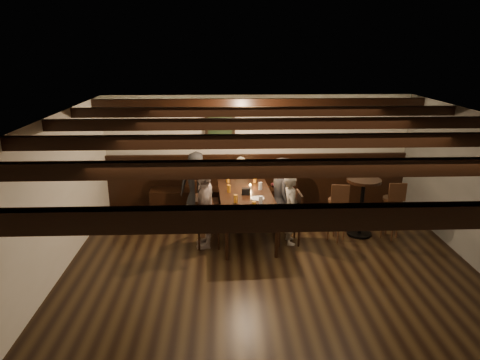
{
  "coord_description": "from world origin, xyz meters",
  "views": [
    {
      "loc": [
        -0.73,
        -5.46,
        3.39
      ],
      "look_at": [
        -0.46,
        1.3,
        1.24
      ],
      "focal_mm": 32.0,
      "sensor_mm": 36.0,
      "label": 1
    }
  ],
  "objects_px": {
    "person_right_near": "(281,191)",
    "person_right_far": "(291,209)",
    "dining_table": "(246,197)",
    "chair_left_far": "(207,231)",
    "bar_stool_right": "(391,217)",
    "person_left_near": "(204,196)",
    "person_bench_centre": "(240,185)",
    "person_bench_left": "(197,185)",
    "high_top_table": "(362,199)",
    "person_bench_right": "(284,187)",
    "person_left_far": "(205,209)",
    "chair_right_near": "(279,210)",
    "bar_stool_left": "(337,219)",
    "chair_left_near": "(206,211)",
    "chair_right_far": "(288,227)"
  },
  "relations": [
    {
      "from": "chair_right_far",
      "to": "bar_stool_left",
      "type": "bearing_deg",
      "value": -88.88
    },
    {
      "from": "chair_right_near",
      "to": "person_bench_left",
      "type": "relative_size",
      "value": 0.64
    },
    {
      "from": "chair_left_far",
      "to": "person_right_near",
      "type": "distance_m",
      "value": 1.77
    },
    {
      "from": "person_bench_right",
      "to": "chair_right_far",
      "type": "bearing_deg",
      "value": 82.4
    },
    {
      "from": "person_bench_right",
      "to": "bar_stool_right",
      "type": "distance_m",
      "value": 2.17
    },
    {
      "from": "dining_table",
      "to": "chair_left_near",
      "type": "distance_m",
      "value": 0.95
    },
    {
      "from": "person_bench_right",
      "to": "person_right_far",
      "type": "height_order",
      "value": "person_right_far"
    },
    {
      "from": "dining_table",
      "to": "chair_left_far",
      "type": "relative_size",
      "value": 2.38
    },
    {
      "from": "chair_left_near",
      "to": "chair_right_near",
      "type": "distance_m",
      "value": 1.44
    },
    {
      "from": "dining_table",
      "to": "chair_right_near",
      "type": "bearing_deg",
      "value": 32.06
    },
    {
      "from": "dining_table",
      "to": "chair_left_far",
      "type": "bearing_deg",
      "value": -147.96
    },
    {
      "from": "person_bench_centre",
      "to": "person_left_near",
      "type": "height_order",
      "value": "person_left_near"
    },
    {
      "from": "chair_right_far",
      "to": "high_top_table",
      "type": "height_order",
      "value": "high_top_table"
    },
    {
      "from": "chair_left_near",
      "to": "person_right_far",
      "type": "distance_m",
      "value": 1.76
    },
    {
      "from": "dining_table",
      "to": "chair_right_near",
      "type": "xyz_separation_m",
      "value": [
        0.69,
        0.49,
        -0.46
      ]
    },
    {
      "from": "person_right_far",
      "to": "bar_stool_left",
      "type": "height_order",
      "value": "person_right_far"
    },
    {
      "from": "dining_table",
      "to": "person_right_near",
      "type": "xyz_separation_m",
      "value": [
        0.72,
        0.49,
        -0.06
      ]
    },
    {
      "from": "high_top_table",
      "to": "bar_stool_left",
      "type": "height_order",
      "value": "bar_stool_left"
    },
    {
      "from": "chair_left_near",
      "to": "chair_right_near",
      "type": "height_order",
      "value": "chair_left_near"
    },
    {
      "from": "chair_left_near",
      "to": "person_left_far",
      "type": "bearing_deg",
      "value": -1.86
    },
    {
      "from": "person_bench_left",
      "to": "person_right_near",
      "type": "height_order",
      "value": "person_bench_left"
    },
    {
      "from": "high_top_table",
      "to": "bar_stool_left",
      "type": "relative_size",
      "value": 0.99
    },
    {
      "from": "chair_left_far",
      "to": "person_bench_right",
      "type": "xyz_separation_m",
      "value": [
        1.54,
        1.44,
        0.32
      ]
    },
    {
      "from": "dining_table",
      "to": "bar_stool_right",
      "type": "height_order",
      "value": "bar_stool_right"
    },
    {
      "from": "chair_left_near",
      "to": "person_right_near",
      "type": "relative_size",
      "value": 0.74
    },
    {
      "from": "dining_table",
      "to": "person_bench_centre",
      "type": "distance_m",
      "value": 1.06
    },
    {
      "from": "high_top_table",
      "to": "bar_stool_left",
      "type": "bearing_deg",
      "value": -157.62
    },
    {
      "from": "person_right_near",
      "to": "bar_stool_right",
      "type": "height_order",
      "value": "person_right_near"
    },
    {
      "from": "bar_stool_right",
      "to": "chair_left_far",
      "type": "bearing_deg",
      "value": -176.94
    },
    {
      "from": "person_right_near",
      "to": "person_right_far",
      "type": "relative_size",
      "value": 1.04
    },
    {
      "from": "dining_table",
      "to": "high_top_table",
      "type": "height_order",
      "value": "high_top_table"
    },
    {
      "from": "person_left_far",
      "to": "person_left_near",
      "type": "bearing_deg",
      "value": -180.0
    },
    {
      "from": "dining_table",
      "to": "person_right_near",
      "type": "bearing_deg",
      "value": 30.96
    },
    {
      "from": "person_bench_right",
      "to": "bar_stool_right",
      "type": "bearing_deg",
      "value": 141.85
    },
    {
      "from": "chair_left_far",
      "to": "bar_stool_left",
      "type": "relative_size",
      "value": 0.82
    },
    {
      "from": "chair_left_far",
      "to": "person_right_near",
      "type": "relative_size",
      "value": 0.68
    },
    {
      "from": "bar_stool_left",
      "to": "person_bench_left",
      "type": "bearing_deg",
      "value": 161.42
    },
    {
      "from": "high_top_table",
      "to": "bar_stool_left",
      "type": "distance_m",
      "value": 0.62
    },
    {
      "from": "person_bench_left",
      "to": "bar_stool_left",
      "type": "xyz_separation_m",
      "value": [
        2.57,
        -1.2,
        -0.28
      ]
    },
    {
      "from": "person_bench_left",
      "to": "bar_stool_right",
      "type": "xyz_separation_m",
      "value": [
        3.57,
        -1.15,
        -0.28
      ]
    },
    {
      "from": "chair_left_far",
      "to": "bar_stool_left",
      "type": "distance_m",
      "value": 2.32
    },
    {
      "from": "chair_right_near",
      "to": "bar_stool_left",
      "type": "xyz_separation_m",
      "value": [
        0.93,
        -0.83,
        0.14
      ]
    },
    {
      "from": "person_left_near",
      "to": "bar_stool_right",
      "type": "height_order",
      "value": "person_left_near"
    },
    {
      "from": "high_top_table",
      "to": "chair_left_near",
      "type": "bearing_deg",
      "value": 169.13
    },
    {
      "from": "dining_table",
      "to": "high_top_table",
      "type": "xyz_separation_m",
      "value": [
        2.12,
        -0.14,
        -0.01
      ]
    },
    {
      "from": "dining_table",
      "to": "high_top_table",
      "type": "bearing_deg",
      "value": -6.86
    },
    {
      "from": "person_bench_right",
      "to": "person_left_far",
      "type": "relative_size",
      "value": 0.87
    },
    {
      "from": "high_top_table",
      "to": "bar_stool_left",
      "type": "xyz_separation_m",
      "value": [
        -0.5,
        -0.21,
        -0.3
      ]
    },
    {
      "from": "person_left_far",
      "to": "person_right_far",
      "type": "bearing_deg",
      "value": 90.0
    },
    {
      "from": "chair_left_far",
      "to": "person_bench_left",
      "type": "relative_size",
      "value": 0.66
    }
  ]
}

